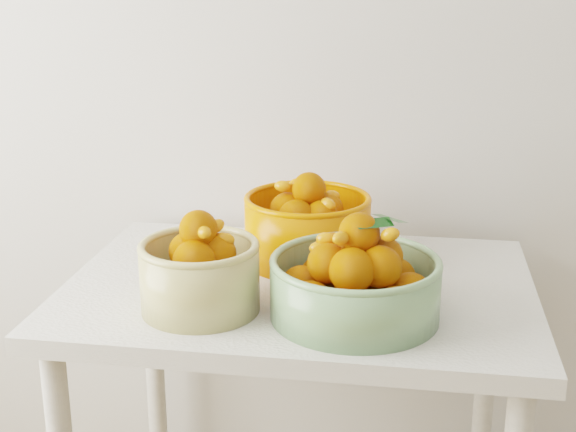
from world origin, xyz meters
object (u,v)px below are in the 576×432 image
(table, at_px, (299,323))
(bowl_cream, at_px, (199,273))
(bowl_orange, at_px, (307,227))
(bowl_green, at_px, (356,282))

(table, relative_size, bowl_cream, 3.65)
(table, xyz_separation_m, bowl_cream, (-0.17, -0.17, 0.17))
(table, relative_size, bowl_orange, 2.65)
(table, bearing_deg, bowl_orange, 90.74)
(table, height_order, bowl_orange, bowl_orange)
(bowl_cream, bearing_deg, bowl_orange, 60.48)
(bowl_green, bearing_deg, bowl_cream, -177.79)
(table, distance_m, bowl_cream, 0.30)
(table, xyz_separation_m, bowl_green, (0.13, -0.16, 0.17))
(bowl_green, distance_m, bowl_orange, 0.32)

